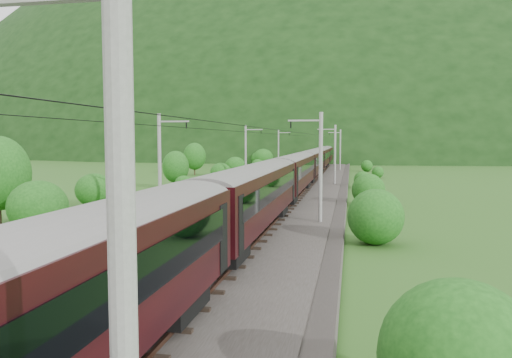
# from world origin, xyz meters

# --- Properties ---
(ground) EXTENTS (600.00, 600.00, 0.00)m
(ground) POSITION_xyz_m (0.00, 0.00, 0.00)
(ground) COLOR #2E5A1C
(ground) RESTS_ON ground
(railbed) EXTENTS (14.00, 220.00, 0.30)m
(railbed) POSITION_xyz_m (0.00, 10.00, 0.15)
(railbed) COLOR #38332D
(railbed) RESTS_ON ground
(track_left) EXTENTS (2.40, 220.00, 0.27)m
(track_left) POSITION_xyz_m (-2.40, 10.00, 0.37)
(track_left) COLOR brown
(track_left) RESTS_ON railbed
(track_right) EXTENTS (2.40, 220.00, 0.27)m
(track_right) POSITION_xyz_m (2.40, 10.00, 0.37)
(track_right) COLOR brown
(track_right) RESTS_ON railbed
(catenary_left) EXTENTS (2.54, 192.28, 8.00)m
(catenary_left) POSITION_xyz_m (-6.12, 32.00, 4.50)
(catenary_left) COLOR gray
(catenary_left) RESTS_ON railbed
(catenary_right) EXTENTS (2.54, 192.28, 8.00)m
(catenary_right) POSITION_xyz_m (6.12, 32.00, 4.50)
(catenary_right) COLOR gray
(catenary_right) RESTS_ON railbed
(overhead_wires) EXTENTS (4.83, 198.00, 0.03)m
(overhead_wires) POSITION_xyz_m (0.00, 10.00, 7.10)
(overhead_wires) COLOR black
(overhead_wires) RESTS_ON ground
(mountain_main) EXTENTS (504.00, 360.00, 244.00)m
(mountain_main) POSITION_xyz_m (0.00, 260.00, 0.00)
(mountain_main) COLOR black
(mountain_main) RESTS_ON ground
(mountain_ridge) EXTENTS (336.00, 280.00, 132.00)m
(mountain_ridge) POSITION_xyz_m (-120.00, 300.00, 0.00)
(mountain_ridge) COLOR black
(mountain_ridge) RESTS_ON ground
(train) EXTENTS (2.93, 162.93, 5.10)m
(train) POSITION_xyz_m (2.40, 38.08, 3.48)
(train) COLOR black
(train) RESTS_ON ground
(hazard_post_near) EXTENTS (0.17, 0.17, 1.62)m
(hazard_post_near) POSITION_xyz_m (-0.68, 43.93, 1.11)
(hazard_post_near) COLOR red
(hazard_post_near) RESTS_ON railbed
(hazard_post_far) EXTENTS (0.17, 0.17, 1.57)m
(hazard_post_far) POSITION_xyz_m (0.65, 47.83, 1.09)
(hazard_post_far) COLOR red
(hazard_post_far) RESTS_ON railbed
(signal) EXTENTS (0.23, 0.23, 2.04)m
(signal) POSITION_xyz_m (-4.92, 28.83, 1.49)
(signal) COLOR black
(signal) RESTS_ON railbed
(vegetation_left) EXTENTS (13.78, 140.06, 6.61)m
(vegetation_left) POSITION_xyz_m (-14.01, 16.29, 2.48)
(vegetation_left) COLOR #174A13
(vegetation_left) RESTS_ON ground
(vegetation_right) EXTENTS (5.45, 104.49, 3.06)m
(vegetation_right) POSITION_xyz_m (10.45, -3.26, 1.38)
(vegetation_right) COLOR #174A13
(vegetation_right) RESTS_ON ground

